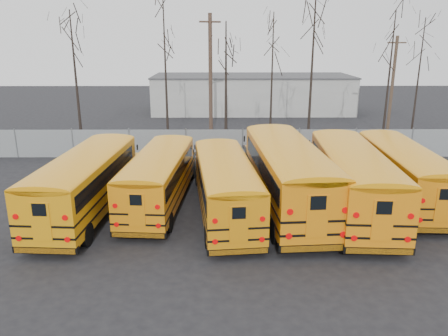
{
  "coord_description": "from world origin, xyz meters",
  "views": [
    {
      "loc": [
        -1.51,
        -18.07,
        8.18
      ],
      "look_at": [
        -1.37,
        3.91,
        1.6
      ],
      "focal_mm": 35.0,
      "sensor_mm": 36.0,
      "label": 1
    }
  ],
  "objects_px": {
    "bus_e": "(352,175)",
    "bus_f": "(403,169)",
    "bus_a": "(87,178)",
    "utility_pole_right": "(392,86)",
    "utility_pole_left": "(211,76)",
    "bus_b": "(160,174)",
    "bus_c": "(225,182)",
    "bus_d": "(287,170)"
  },
  "relations": [
    {
      "from": "bus_a",
      "to": "utility_pole_right",
      "type": "bearing_deg",
      "value": 43.03
    },
    {
      "from": "bus_b",
      "to": "bus_e",
      "type": "bearing_deg",
      "value": -1.46
    },
    {
      "from": "bus_e",
      "to": "utility_pole_left",
      "type": "bearing_deg",
      "value": 116.94
    },
    {
      "from": "bus_d",
      "to": "utility_pole_right",
      "type": "relative_size",
      "value": 1.47
    },
    {
      "from": "bus_a",
      "to": "bus_b",
      "type": "relative_size",
      "value": 1.08
    },
    {
      "from": "bus_d",
      "to": "utility_pole_left",
      "type": "xyz_separation_m",
      "value": [
        -4.06,
        15.85,
        3.17
      ]
    },
    {
      "from": "bus_c",
      "to": "bus_f",
      "type": "xyz_separation_m",
      "value": [
        9.17,
        1.93,
        0.04
      ]
    },
    {
      "from": "bus_b",
      "to": "utility_pole_left",
      "type": "relative_size",
      "value": 1.02
    },
    {
      "from": "bus_d",
      "to": "bus_a",
      "type": "bearing_deg",
      "value": 179.39
    },
    {
      "from": "bus_a",
      "to": "bus_e",
      "type": "height_order",
      "value": "bus_e"
    },
    {
      "from": "bus_d",
      "to": "bus_e",
      "type": "relative_size",
      "value": 1.06
    },
    {
      "from": "bus_c",
      "to": "bus_f",
      "type": "relative_size",
      "value": 0.99
    },
    {
      "from": "bus_a",
      "to": "bus_d",
      "type": "height_order",
      "value": "bus_d"
    },
    {
      "from": "bus_a",
      "to": "bus_e",
      "type": "bearing_deg",
      "value": 4.02
    },
    {
      "from": "bus_b",
      "to": "utility_pole_right",
      "type": "relative_size",
      "value": 1.23
    },
    {
      "from": "bus_c",
      "to": "utility_pole_left",
      "type": "xyz_separation_m",
      "value": [
        -1.04,
        16.78,
        3.47
      ]
    },
    {
      "from": "bus_a",
      "to": "bus_c",
      "type": "bearing_deg",
      "value": 0.53
    },
    {
      "from": "bus_e",
      "to": "bus_f",
      "type": "bearing_deg",
      "value": 29.07
    },
    {
      "from": "bus_b",
      "to": "bus_f",
      "type": "relative_size",
      "value": 0.96
    },
    {
      "from": "bus_a",
      "to": "bus_f",
      "type": "xyz_separation_m",
      "value": [
        15.73,
        1.58,
        -0.06
      ]
    },
    {
      "from": "bus_c",
      "to": "bus_d",
      "type": "distance_m",
      "value": 3.17
    },
    {
      "from": "bus_a",
      "to": "utility_pole_right",
      "type": "relative_size",
      "value": 1.32
    },
    {
      "from": "bus_b",
      "to": "utility_pole_right",
      "type": "distance_m",
      "value": 23.78
    },
    {
      "from": "bus_b",
      "to": "bus_f",
      "type": "bearing_deg",
      "value": 6.8
    },
    {
      "from": "bus_a",
      "to": "utility_pole_right",
      "type": "xyz_separation_m",
      "value": [
        20.7,
        17.02,
        2.5
      ]
    },
    {
      "from": "bus_a",
      "to": "bus_e",
      "type": "relative_size",
      "value": 0.95
    },
    {
      "from": "bus_a",
      "to": "bus_f",
      "type": "distance_m",
      "value": 15.81
    },
    {
      "from": "bus_b",
      "to": "bus_c",
      "type": "distance_m",
      "value": 3.54
    },
    {
      "from": "bus_b",
      "to": "bus_d",
      "type": "bearing_deg",
      "value": 0.09
    },
    {
      "from": "bus_a",
      "to": "utility_pole_left",
      "type": "xyz_separation_m",
      "value": [
        5.52,
        16.42,
        3.37
      ]
    },
    {
      "from": "bus_a",
      "to": "bus_b",
      "type": "distance_m",
      "value": 3.47
    },
    {
      "from": "bus_f",
      "to": "bus_a",
      "type": "bearing_deg",
      "value": -172.23
    },
    {
      "from": "bus_c",
      "to": "bus_e",
      "type": "bearing_deg",
      "value": -1.76
    },
    {
      "from": "bus_b",
      "to": "bus_a",
      "type": "bearing_deg",
      "value": -158.38
    },
    {
      "from": "bus_c",
      "to": "utility_pole_left",
      "type": "height_order",
      "value": "utility_pole_left"
    },
    {
      "from": "bus_c",
      "to": "utility_pole_left",
      "type": "bearing_deg",
      "value": 87.6
    },
    {
      "from": "utility_pole_right",
      "to": "bus_f",
      "type": "bearing_deg",
      "value": -101.77
    },
    {
      "from": "bus_f",
      "to": "utility_pole_right",
      "type": "bearing_deg",
      "value": 74.2
    },
    {
      "from": "bus_f",
      "to": "utility_pole_right",
      "type": "relative_size",
      "value": 1.28
    },
    {
      "from": "utility_pole_left",
      "to": "utility_pole_right",
      "type": "distance_m",
      "value": 15.22
    },
    {
      "from": "utility_pole_right",
      "to": "bus_b",
      "type": "bearing_deg",
      "value": -131.34
    },
    {
      "from": "bus_c",
      "to": "bus_d",
      "type": "bearing_deg",
      "value": 11.04
    }
  ]
}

